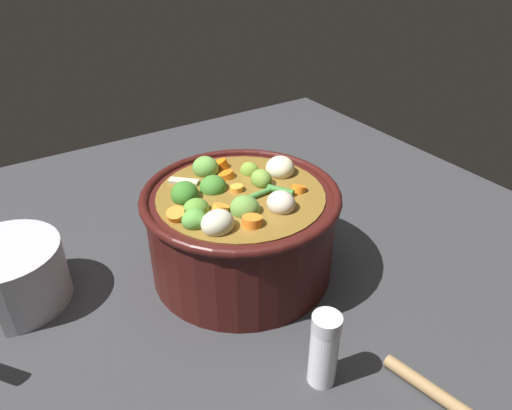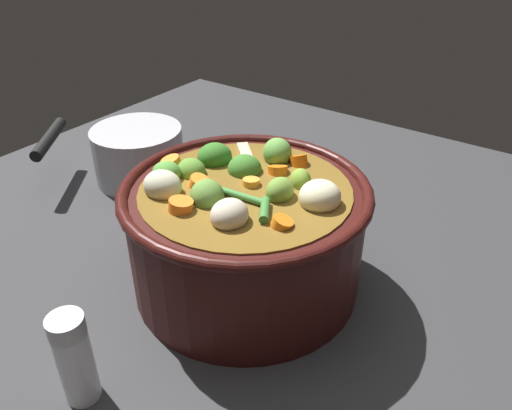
% 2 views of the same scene
% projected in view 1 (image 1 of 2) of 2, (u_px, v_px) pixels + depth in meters
% --- Properties ---
extents(ground_plane, '(1.10, 1.10, 0.00)m').
position_uv_depth(ground_plane, '(242.00, 268.00, 0.70)').
color(ground_plane, '#2D2D30').
extents(cooking_pot, '(0.27, 0.27, 0.15)m').
position_uv_depth(cooking_pot, '(241.00, 229.00, 0.67)').
color(cooking_pot, '#38110F').
rests_on(cooking_pot, ground_plane).
extents(salt_shaker, '(0.03, 0.03, 0.10)m').
position_uv_depth(salt_shaker, '(324.00, 349.00, 0.51)').
color(salt_shaker, silver).
rests_on(salt_shaker, ground_plane).
extents(small_saucepan, '(0.21, 0.22, 0.09)m').
position_uv_depth(small_saucepan, '(9.00, 277.00, 0.62)').
color(small_saucepan, '#ADADB2').
rests_on(small_saucepan, ground_plane).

